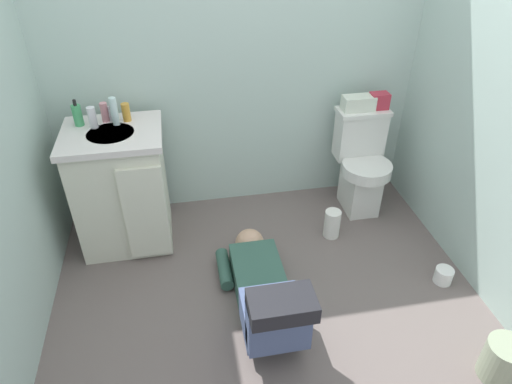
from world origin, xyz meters
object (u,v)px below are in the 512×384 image
object	(u,v)px
person_plumber	(264,292)
bottle_white	(92,118)
tissue_box	(358,103)
bottle_pink	(105,112)
toiletry_bag	(379,101)
faucet	(111,114)
trash_can	(503,361)
bottle_clear	(114,111)
vanity_cabinet	(122,187)
toilet	(361,163)
bottle_amber	(126,112)
toilet_paper_roll	(443,275)
soap_dispenser	(78,115)
paper_towel_roll	(332,224)

from	to	relation	value
person_plumber	bottle_white	xyz separation A→B (m)	(-0.88, 0.91, 0.71)
person_plumber	tissue_box	world-z (taller)	tissue_box
bottle_pink	toiletry_bag	bearing A→B (deg)	0.59
faucet	toiletry_bag	distance (m)	1.78
trash_can	bottle_clear	bearing A→B (deg)	140.07
tissue_box	bottle_pink	bearing A→B (deg)	-179.36
person_plumber	toiletry_bag	size ratio (longest dim) A/B	8.59
bottle_pink	bottle_clear	bearing A→B (deg)	-40.79
faucet	vanity_cabinet	bearing A→B (deg)	-88.69
toilet	faucet	bearing A→B (deg)	177.87
bottle_amber	toilet_paper_roll	bearing A→B (deg)	-26.92
toiletry_bag	trash_can	distance (m)	1.75
toilet_paper_roll	faucet	bearing A→B (deg)	154.04
toilet	faucet	xyz separation A→B (m)	(-1.68, 0.06, 0.50)
faucet	toilet	bearing A→B (deg)	-2.13
faucet	person_plumber	distance (m)	1.43
bottle_white	bottle_amber	world-z (taller)	bottle_white
person_plumber	vanity_cabinet	bearing A→B (deg)	132.89
soap_dispenser	bottle_pink	size ratio (longest dim) A/B	1.38
toilet	toiletry_bag	world-z (taller)	toiletry_bag
faucet	bottle_amber	xyz separation A→B (m)	(0.09, -0.01, 0.01)
vanity_cabinet	soap_dispenser	world-z (taller)	soap_dispenser
tissue_box	toiletry_bag	world-z (taller)	toiletry_bag
bottle_white	bottle_amber	bearing A→B (deg)	17.45
toiletry_bag	toilet_paper_roll	distance (m)	1.23
paper_towel_roll	toilet_paper_roll	bearing A→B (deg)	-45.60
bottle_pink	trash_can	size ratio (longest dim) A/B	0.53
bottle_amber	toilet	bearing A→B (deg)	-1.99
person_plumber	bottle_white	size ratio (longest dim) A/B	8.13
toiletry_bag	trash_can	size ratio (longest dim) A/B	0.55
vanity_cabinet	trash_can	xyz separation A→B (m)	(1.85, -1.43, -0.31)
bottle_pink	bottle_clear	world-z (taller)	bottle_clear
person_plumber	toiletry_bag	distance (m)	1.56
soap_dispenser	bottle_clear	size ratio (longest dim) A/B	0.96
bottle_clear	bottle_amber	bearing A→B (deg)	33.36
soap_dispenser	tissue_box	bearing A→B (deg)	1.51
soap_dispenser	bottle_clear	bearing A→B (deg)	-7.36
person_plumber	bottle_clear	bearing A→B (deg)	128.71
bottle_pink	paper_towel_roll	xyz separation A→B (m)	(1.41, -0.39, -0.78)
vanity_cabinet	toilet_paper_roll	world-z (taller)	vanity_cabinet
faucet	person_plumber	xyz separation A→B (m)	(0.78, -0.98, -0.69)
person_plumber	tissue_box	xyz separation A→B (m)	(0.85, 1.01, 0.62)
toiletry_bag	bottle_amber	size ratio (longest dim) A/B	1.10
tissue_box	faucet	bearing A→B (deg)	-179.02
toilet	soap_dispenser	distance (m)	1.94
toilet_paper_roll	vanity_cabinet	bearing A→B (deg)	157.64
bottle_amber	bottle_pink	bearing A→B (deg)	172.57
bottle_pink	toilet_paper_roll	world-z (taller)	bottle_pink
trash_can	toilet	bearing A→B (deg)	96.78
faucet	bottle_white	bearing A→B (deg)	-145.40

